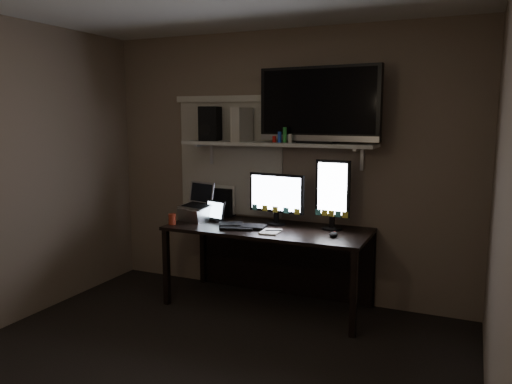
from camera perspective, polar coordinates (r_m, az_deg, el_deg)
The scene contains 20 objects.
floor at distance 3.53m, azimuth -8.16°, elevation -20.52°, with size 3.60×3.60×0.00m, color black.
back_wall at distance 4.72m, azimuth 3.11°, elevation 3.02°, with size 3.60×3.60×0.00m, color #776655.
right_wall at distance 2.64m, azimuth 26.48°, elevation -2.43°, with size 3.60×3.60×0.00m, color #776655.
window_blinds at distance 4.93m, azimuth -2.96°, elevation 3.84°, with size 1.10×0.02×1.10m, color beige.
desk at distance 4.62m, azimuth 1.92°, elevation -5.91°, with size 1.80×0.75×0.73m.
wall_shelf at distance 4.54m, azimuth 2.35°, elevation 5.52°, with size 1.80×0.35×0.03m, color beige.
monitor_landscape at distance 4.54m, azimuth 2.34°, elevation -0.77°, with size 0.55×0.06×0.48m, color black.
monitor_portrait at distance 4.38m, azimuth 8.75°, elevation -0.28°, with size 0.31×0.06×0.62m, color black.
keyboard at distance 4.47m, azimuth -1.60°, elevation -3.88°, with size 0.45×0.17×0.03m, color black.
mouse at distance 4.17m, azimuth 8.84°, elevation -4.81°, with size 0.07×0.11×0.04m, color black.
notepad at distance 4.28m, azimuth 1.66°, elevation -4.57°, with size 0.15×0.21×0.01m, color silver.
tablet at distance 4.69m, azimuth -4.66°, elevation -2.19°, with size 0.23×0.10×0.20m, color black.
file_sorter at distance 4.98m, azimuth -3.82°, elevation -1.02°, with size 0.23×0.11×0.30m, color black.
laptop at distance 4.75m, azimuth -6.85°, elevation -1.20°, with size 0.31×0.25×0.35m, color #ADADB2.
cup at distance 4.64m, azimuth -9.56°, elevation -3.07°, with size 0.07×0.07×0.10m, color maroon.
sticky_notes at distance 4.48m, azimuth -2.08°, elevation -4.02°, with size 0.28×0.20×0.00m, color yellow, non-canonical shape.
tv at distance 4.41m, azimuth 7.16°, elevation 9.85°, with size 1.10×0.20×0.66m, color black.
game_console at distance 4.64m, azimuth -1.62°, elevation 7.70°, with size 0.08×0.26×0.31m, color beige.
speaker at distance 4.83m, azimuth -5.25°, elevation 7.78°, with size 0.18×0.22×0.32m, color black.
bottles at distance 4.46m, azimuth 3.01°, elevation 6.51°, with size 0.21×0.05×0.13m, color #A50F0C, non-canonical shape.
Camera 1 is at (1.66, -2.60, 1.72)m, focal length 35.00 mm.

